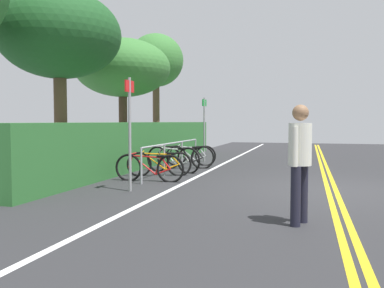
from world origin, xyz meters
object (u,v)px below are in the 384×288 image
Objects in this scene: bicycle_1 at (159,164)px; pedestrian at (300,156)px; bicycle_4 at (191,155)px; tree_mid at (59,36)px; bike_rack at (174,150)px; bicycle_0 at (149,168)px; bicycle_3 at (186,157)px; sign_post_far at (204,124)px; tree_far_right at (123,69)px; sign_post_near at (130,124)px; bicycle_2 at (173,159)px; tree_extra at (156,61)px.

pedestrian is at bearing -139.51° from bicycle_1.
tree_mid is (-3.00, 2.93, 3.49)m from bicycle_4.
bicycle_0 is (-1.93, -0.02, -0.31)m from bike_rack.
pedestrian is 0.34× the size of tree_mid.
bicycle_3 is 0.74× the size of sign_post_far.
tree_mid reaches higher than pedestrian.
tree_far_right is (3.28, 2.61, 3.03)m from bicycle_1.
sign_post_far is at bearing -1.07° from bicycle_3.
bicycle_1 is 2.72m from sign_post_near.
pedestrian is at bearing -140.33° from tree_far_right.
sign_post_far is at bearing -3.37° from bicycle_1.
bicycle_2 is (-0.04, 0.01, -0.27)m from bike_rack.
sign_post_far is 0.43× the size of tree_extra.
bicycle_1 is 0.33× the size of tree_mid.
bicycle_1 is 0.73× the size of sign_post_far.
bicycle_0 is at bearing 178.65° from bicycle_3.
tree_far_right is (-0.71, 2.85, 1.97)m from sign_post_far.
tree_extra is (3.96, 0.23, 0.81)m from tree_far_right.
bicycle_0 reaches higher than bicycle_1.
bicycle_0 is 1.89m from bicycle_2.
tree_far_right is at bearing 48.09° from bicycle_2.
bicycle_4 is at bearing -44.29° from tree_mid.
bicycle_1 is 0.94× the size of bicycle_2.
bicycle_1 is (-0.88, 0.11, -0.32)m from bike_rack.
sign_post_near is 6.73m from tree_far_right.
bike_rack is 7.84m from tree_extra.
bike_rack is 4.53m from tree_far_right.
sign_post_far is 3.54m from tree_far_right.
sign_post_near is 4.50m from tree_mid.
bicycle_3 reaches higher than bicycle_4.
bicycle_4 is 0.37× the size of tree_far_right.
bicycle_4 is (2.73, -0.10, 0.01)m from bicycle_1.
tree_mid is at bearing 58.02° from pedestrian.
tree_extra reaches higher than bicycle_1.
tree_extra reaches higher than sign_post_far.
bicycle_2 is 3.49m from sign_post_near.
bicycle_3 is at bearing -5.27° from bike_rack.
tree_mid is 1.14× the size of tree_far_right.
bike_rack reaches higher than bicycle_1.
tree_far_right reaches higher than bicycle_4.
sign_post_far is 5.27m from tree_extra.
tree_far_right reaches higher than sign_post_near.
sign_post_far is at bearing -2.34° from bike_rack.
tree_extra is at bearing 19.73° from bicycle_0.
tree_extra is (3.25, 3.08, 2.78)m from sign_post_far.
bike_rack is 1.87m from bicycle_4.
bicycle_1 is at bearing 173.04° from bike_rack.
bicycle_0 is at bearing -179.05° from bicycle_2.
bicycle_2 is 0.77× the size of sign_post_far.
tree_mid is at bearing 144.30° from sign_post_far.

